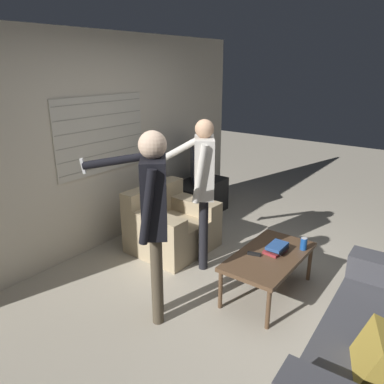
{
  "coord_description": "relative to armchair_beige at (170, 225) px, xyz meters",
  "views": [
    {
      "loc": [
        -2.91,
        -1.52,
        2.19
      ],
      "look_at": [
        -0.16,
        0.56,
        1.0
      ],
      "focal_mm": 35.0,
      "sensor_mm": 36.0,
      "label": 1
    }
  ],
  "objects": [
    {
      "name": "coffee_table",
      "position": [
        -0.17,
        -1.41,
        0.09
      ],
      "size": [
        1.05,
        0.57,
        0.43
      ],
      "color": "brown",
      "rests_on": "ground_plane"
    },
    {
      "name": "person_left_standing",
      "position": [
        -1.11,
        -0.78,
        0.79
      ],
      "size": [
        0.5,
        0.84,
        1.7
      ],
      "rotation": [
        0.0,
        0.0,
        0.71
      ],
      "color": "#4C4233",
      "rests_on": "ground_plane"
    },
    {
      "name": "soda_can",
      "position": [
        0.13,
        -1.63,
        0.19
      ],
      "size": [
        0.07,
        0.07,
        0.13
      ],
      "color": "#194C9E",
      "rests_on": "coffee_table"
    },
    {
      "name": "book_stack",
      "position": [
        -0.09,
        -1.45,
        0.17
      ],
      "size": [
        0.24,
        0.19,
        0.09
      ],
      "color": "maroon",
      "rests_on": "coffee_table"
    },
    {
      "name": "spare_remote",
      "position": [
        -0.27,
        -1.3,
        0.14
      ],
      "size": [
        0.08,
        0.14,
        0.02
      ],
      "rotation": [
        0.0,
        0.0,
        0.29
      ],
      "color": "black",
      "rests_on": "coffee_table"
    },
    {
      "name": "ground_plane",
      "position": [
        -0.3,
        -1.24,
        -0.3
      ],
      "size": [
        16.0,
        16.0,
        0.0
      ],
      "primitive_type": "plane",
      "color": "#B2A893"
    },
    {
      "name": "armchair_beige",
      "position": [
        0.0,
        0.0,
        0.0
      ],
      "size": [
        0.94,
        0.86,
        0.76
      ],
      "rotation": [
        0.0,
        0.0,
        3.12
      ],
      "color": "tan",
      "rests_on": "ground_plane"
    },
    {
      "name": "wall_back",
      "position": [
        -0.3,
        0.79,
        0.98
      ],
      "size": [
        5.2,
        0.08,
        2.55
      ],
      "color": "beige",
      "rests_on": "ground_plane"
    },
    {
      "name": "tv_stand",
      "position": [
        1.1,
        0.37,
        -0.04
      ],
      "size": [
        0.92,
        0.5,
        0.52
      ],
      "color": "black",
      "rests_on": "ground_plane"
    },
    {
      "name": "person_right_standing",
      "position": [
        -0.11,
        -0.57,
        0.75
      ],
      "size": [
        0.51,
        0.8,
        1.66
      ],
      "rotation": [
        0.0,
        0.0,
        0.64
      ],
      "color": "black",
      "rests_on": "ground_plane"
    },
    {
      "name": "tv",
      "position": [
        1.1,
        0.37,
        0.51
      ],
      "size": [
        0.65,
        0.6,
        0.58
      ],
      "rotation": [
        0.0,
        0.0,
        3.86
      ],
      "color": "#2D2D33",
      "rests_on": "tv_stand"
    }
  ]
}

